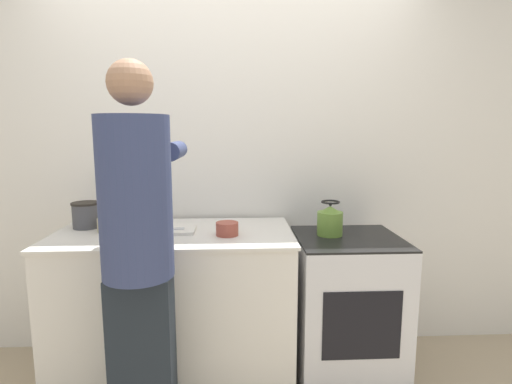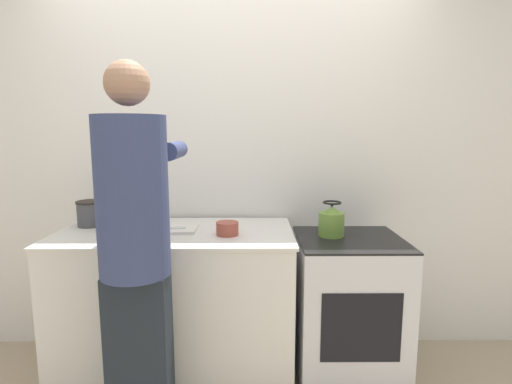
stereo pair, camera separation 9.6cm
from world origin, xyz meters
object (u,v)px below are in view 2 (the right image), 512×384
(canister_jar, at_px, (91,213))
(oven, at_px, (348,310))
(bowl_prep, at_px, (116,223))
(kettle, at_px, (331,222))
(knife, at_px, (163,228))
(person, at_px, (136,246))
(cutting_board, at_px, (167,229))

(canister_jar, bearing_deg, oven, -6.58)
(bowl_prep, bearing_deg, oven, -3.82)
(bowl_prep, distance_m, canister_jar, 0.21)
(kettle, bearing_deg, oven, -27.59)
(knife, height_order, canister_jar, canister_jar)
(knife, xyz_separation_m, canister_jar, (-0.48, 0.14, 0.06))
(knife, bearing_deg, canister_jar, 161.88)
(kettle, bearing_deg, bowl_prep, 178.26)
(oven, bearing_deg, kettle, 152.41)
(person, height_order, cutting_board, person)
(kettle, bearing_deg, person, -151.32)
(oven, relative_size, bowl_prep, 5.12)
(oven, xyz_separation_m, person, (-1.11, -0.49, 0.55))
(knife, xyz_separation_m, kettle, (1.00, 0.01, 0.03))
(knife, height_order, bowl_prep, bowl_prep)
(canister_jar, bearing_deg, kettle, -4.96)
(person, xyz_separation_m, knife, (0.00, 0.53, -0.05))
(bowl_prep, height_order, canister_jar, canister_jar)
(kettle, xyz_separation_m, canister_jar, (-1.48, 0.13, 0.02))
(knife, bearing_deg, cutting_board, 29.61)
(knife, relative_size, canister_jar, 1.53)
(person, bearing_deg, oven, 24.07)
(person, bearing_deg, bowl_prep, 116.38)
(oven, height_order, kettle, kettle)
(oven, xyz_separation_m, cutting_board, (-1.08, 0.05, 0.49))
(oven, xyz_separation_m, kettle, (-0.10, 0.05, 0.53))
(person, height_order, bowl_prep, person)
(knife, relative_size, kettle, 1.22)
(canister_jar, bearing_deg, cutting_board, -14.58)
(person, relative_size, canister_jar, 10.89)
(oven, distance_m, kettle, 0.54)
(oven, height_order, canister_jar, canister_jar)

